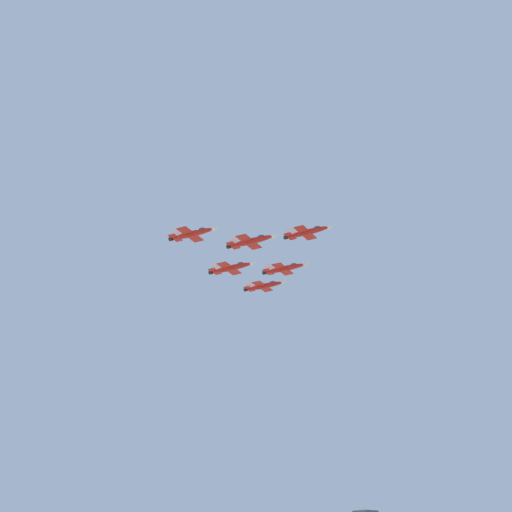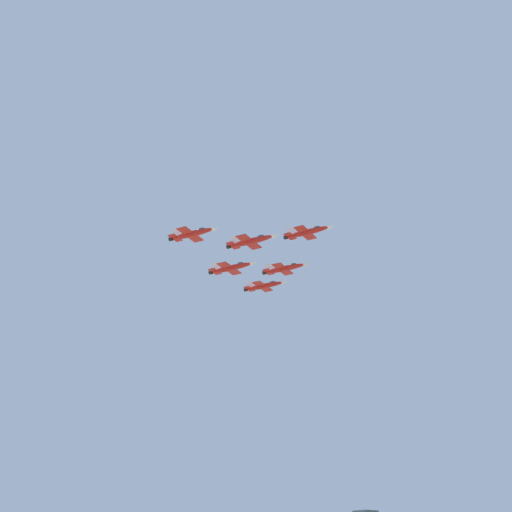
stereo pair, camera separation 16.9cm
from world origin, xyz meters
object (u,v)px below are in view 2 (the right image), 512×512
Objects in this scene: jet_slot_rear at (231,268)px; jet_right_wingman at (251,241)px; jet_left_outer at (264,286)px; jet_right_outer at (192,234)px; jet_left_wingman at (285,268)px; jet_lead at (308,232)px.

jet_right_wingman is at bearing -40.06° from jet_slot_rear.
jet_right_outer is (15.94, -37.89, 0.19)m from jet_left_outer.
jet_right_wingman is at bearing 39.34° from jet_right_outer.
jet_right_outer is 20.64m from jet_slot_rear.
jet_right_wingman is 1.05× the size of jet_left_outer.
jet_right_outer reaches higher than jet_left_wingman.
jet_left_outer is (-15.13, 4.78, 0.48)m from jet_left_wingman.
jet_slot_rear is at bearing -90.28° from jet_left_outer.
jet_lead reaches higher than jet_slot_rear.
jet_lead is 0.96× the size of jet_right_wingman.
jet_left_outer is 41.11m from jet_right_outer.
jet_slot_rear is at bearing -179.00° from jet_lead.
jet_left_wingman is (-15.13, 4.78, -4.51)m from jet_lead.
jet_right_wingman is 15.88m from jet_right_outer.
jet_left_outer is 20.63m from jet_slot_rear.
jet_right_outer is at bearing -89.70° from jet_slot_rear.
jet_left_wingman is at bearing 67.56° from jet_right_outer.
jet_left_outer is (-30.26, 9.57, -4.04)m from jet_lead.
jet_lead is 31.97m from jet_right_outer.
jet_slot_rear is at bearing 139.89° from jet_right_wingman.
jet_left_wingman is 1.00× the size of jet_left_outer.
jet_right_wingman is at bearing -90.35° from jet_left_wingman.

